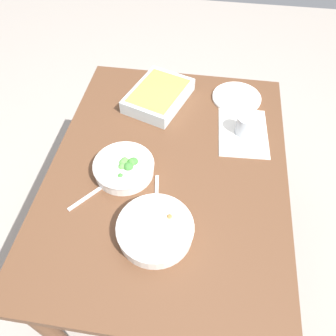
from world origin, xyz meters
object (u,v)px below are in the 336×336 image
object	(u,v)px
stew_bowl	(155,229)
drink_cup	(244,126)
broccoli_bowl	(124,167)
baking_dish	(159,95)
side_plate	(237,98)
spoon_by_broccoli	(95,191)
spoon_by_stew	(156,201)

from	to	relation	value
stew_bowl	drink_cup	size ratio (longest dim) A/B	2.97
stew_bowl	drink_cup	world-z (taller)	drink_cup
broccoli_bowl	baking_dish	bearing A→B (deg)	172.09
broccoli_bowl	drink_cup	world-z (taller)	drink_cup
stew_bowl	side_plate	world-z (taller)	stew_bowl
broccoli_bowl	side_plate	size ratio (longest dim) A/B	1.04
baking_dish	spoon_by_broccoli	xyz separation A→B (m)	(0.53, -0.14, -0.03)
drink_cup	side_plate	size ratio (longest dim) A/B	0.39
stew_bowl	side_plate	bearing A→B (deg)	161.03
broccoli_bowl	spoon_by_broccoli	distance (m)	0.14
broccoli_bowl	spoon_by_stew	xyz separation A→B (m)	(0.11, 0.14, -0.03)
broccoli_bowl	baking_dish	size ratio (longest dim) A/B	0.64
broccoli_bowl	drink_cup	distance (m)	0.52
stew_bowl	spoon_by_stew	size ratio (longest dim) A/B	1.43
baking_dish	drink_cup	distance (m)	0.41
stew_bowl	baking_dish	distance (m)	0.67
stew_bowl	broccoli_bowl	bearing A→B (deg)	-146.38
side_plate	spoon_by_stew	world-z (taller)	side_plate
broccoli_bowl	spoon_by_stew	world-z (taller)	broccoli_bowl
baking_dish	side_plate	bearing A→B (deg)	101.00
drink_cup	baking_dish	bearing A→B (deg)	-111.13
stew_bowl	spoon_by_broccoli	distance (m)	0.28
baking_dish	spoon_by_broccoli	bearing A→B (deg)	-15.26
drink_cup	spoon_by_broccoli	world-z (taller)	drink_cup
stew_bowl	side_plate	xyz separation A→B (m)	(-0.73, 0.25, -0.03)
stew_bowl	broccoli_bowl	world-z (taller)	broccoli_bowl
baking_dish	spoon_by_stew	xyz separation A→B (m)	(0.54, 0.08, -0.03)
stew_bowl	drink_cup	distance (m)	0.59
baking_dish	side_plate	xyz separation A→B (m)	(-0.07, 0.35, -0.03)
broccoli_bowl	baking_dish	world-z (taller)	broccoli_bowl
drink_cup	spoon_by_stew	world-z (taller)	drink_cup
spoon_by_stew	stew_bowl	bearing A→B (deg)	8.25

